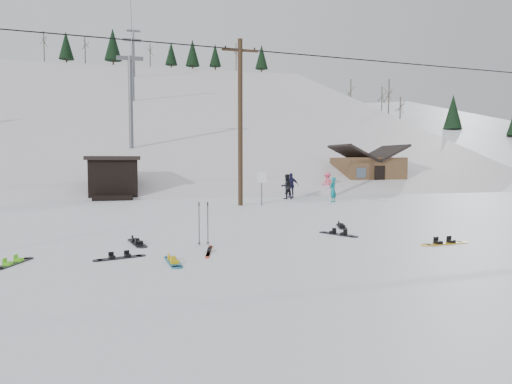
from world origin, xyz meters
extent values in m
plane|color=white|center=(0.00, 0.00, 0.00)|extent=(200.00, 200.00, 0.00)
cube|color=silver|center=(0.00, 55.00, -12.00)|extent=(60.00, 85.24, 65.97)
cube|color=white|center=(38.00, 50.00, -11.00)|extent=(45.66, 93.98, 54.59)
cylinder|color=#3A2819|center=(2.00, 14.00, 4.50)|extent=(0.26, 0.26, 9.00)
cube|color=#3A2819|center=(2.00, 14.00, 8.40)|extent=(2.00, 0.12, 0.12)
cylinder|color=black|center=(2.00, 14.00, 8.52)|extent=(0.08, 0.08, 0.12)
cylinder|color=#595B60|center=(3.10, 13.60, 0.90)|extent=(0.07, 0.07, 1.80)
cube|color=white|center=(3.10, 13.56, 1.55)|extent=(0.50, 0.04, 0.60)
cube|color=black|center=(-5.00, 21.00, 1.25)|extent=(3.00, 3.00, 2.50)
cube|color=black|center=(-5.00, 21.00, 2.62)|extent=(3.40, 3.40, 0.25)
cube|color=black|center=(-5.00, 19.20, 0.15)|extent=(2.40, 1.20, 0.30)
cylinder|color=#595B60|center=(-4.00, 30.00, 7.25)|extent=(0.36, 0.36, 8.00)
cube|color=#595B60|center=(-4.00, 30.00, 11.05)|extent=(2.20, 0.30, 0.30)
cylinder|color=#595B60|center=(-4.00, 50.00, 13.75)|extent=(0.36, 0.36, 8.00)
cube|color=#595B60|center=(-4.00, 50.00, 17.55)|extent=(2.20, 0.30, 0.30)
cylinder|color=#595B60|center=(-4.00, 70.00, 20.25)|extent=(0.36, 0.36, 8.00)
cube|color=#595B60|center=(-4.00, 70.00, 24.05)|extent=(2.20, 0.30, 0.30)
cube|color=brown|center=(15.00, 24.00, 1.35)|extent=(5.00, 4.00, 2.70)
cube|color=black|center=(13.65, 24.00, 3.05)|extent=(2.69, 4.40, 1.43)
cube|color=black|center=(16.35, 24.00, 3.05)|extent=(2.69, 4.40, 1.43)
cube|color=black|center=(15.00, 21.98, 1.10)|extent=(0.90, 0.06, 1.90)
cube|color=#186B9F|center=(-2.60, 0.64, 0.01)|extent=(0.37, 1.19, 0.02)
cylinder|color=#186B9F|center=(-2.66, 1.22, 0.01)|extent=(0.27, 0.27, 0.02)
cylinder|color=#186B9F|center=(-2.55, 0.05, 0.01)|extent=(0.27, 0.27, 0.02)
cube|color=#E3AF0B|center=(-2.62, 0.85, 0.06)|extent=(0.20, 0.16, 0.08)
cube|color=#E3AF0B|center=(-2.59, 0.43, 0.06)|extent=(0.20, 0.16, 0.08)
cube|color=red|center=(-1.58, 1.63, 0.01)|extent=(0.42, 1.52, 0.02)
cube|color=black|center=(-1.58, 1.63, 0.05)|extent=(0.14, 0.29, 0.07)
cube|color=red|center=(-1.55, 1.78, 0.01)|extent=(0.42, 1.52, 0.02)
cube|color=black|center=(-1.55, 1.78, 0.05)|extent=(0.14, 0.29, 0.07)
cylinder|color=black|center=(-1.70, 2.74, 0.61)|extent=(0.02, 0.02, 1.23)
cylinder|color=black|center=(-1.70, 2.74, 0.06)|extent=(0.09, 0.09, 0.01)
cylinder|color=black|center=(-1.70, 2.74, 1.21)|extent=(0.04, 0.04, 0.11)
cylinder|color=black|center=(-1.45, 2.74, 0.61)|extent=(0.02, 0.02, 1.23)
cylinder|color=black|center=(-1.45, 2.74, 0.06)|extent=(0.09, 0.09, 0.01)
cylinder|color=black|center=(-1.45, 2.74, 1.21)|extent=(0.04, 0.04, 0.11)
cube|color=black|center=(-3.88, 1.44, 0.01)|extent=(1.12, 0.57, 0.02)
cylinder|color=black|center=(-3.36, 1.61, 0.01)|extent=(0.25, 0.25, 0.02)
cylinder|color=black|center=(-4.40, 1.27, 0.01)|extent=(0.25, 0.25, 0.02)
cube|color=black|center=(-3.70, 1.50, 0.06)|extent=(0.18, 0.21, 0.07)
cube|color=black|center=(-4.07, 1.38, 0.06)|extent=(0.18, 0.21, 0.07)
cube|color=black|center=(-3.47, 3.45, 0.01)|extent=(0.58, 1.37, 0.03)
cylinder|color=black|center=(-3.61, 4.10, 0.01)|extent=(0.31, 0.31, 0.03)
cylinder|color=black|center=(-3.33, 2.80, 0.01)|extent=(0.31, 0.31, 0.03)
cube|color=black|center=(-3.52, 3.68, 0.07)|extent=(0.25, 0.21, 0.09)
cube|color=black|center=(-3.42, 3.21, 0.07)|extent=(0.25, 0.21, 0.09)
cube|color=black|center=(-6.33, 1.42, 0.01)|extent=(0.65, 1.17, 0.02)
cylinder|color=black|center=(-6.13, 1.96, 0.01)|extent=(0.26, 0.26, 0.02)
cube|color=#59CC18|center=(-6.26, 1.61, 0.06)|extent=(0.23, 0.20, 0.08)
cube|color=#59CC18|center=(-6.40, 1.23, 0.06)|extent=(0.23, 0.20, 0.08)
cube|color=black|center=(3.03, 3.45, 0.01)|extent=(0.86, 1.22, 0.03)
cylinder|color=black|center=(3.33, 2.91, 0.01)|extent=(0.29, 0.29, 0.03)
cylinder|color=black|center=(2.72, 3.99, 0.01)|extent=(0.29, 0.29, 0.03)
cube|color=black|center=(3.14, 3.26, 0.07)|extent=(0.25, 0.23, 0.08)
cube|color=black|center=(2.92, 3.65, 0.07)|extent=(0.25, 0.23, 0.08)
cube|color=gold|center=(5.39, 1.13, 0.01)|extent=(1.39, 0.46, 0.03)
cylinder|color=gold|center=(6.07, 1.21, 0.01)|extent=(0.31, 0.31, 0.03)
cylinder|color=gold|center=(4.71, 1.06, 0.01)|extent=(0.31, 0.31, 0.03)
cube|color=black|center=(5.63, 1.16, 0.07)|extent=(0.19, 0.24, 0.09)
cube|color=black|center=(5.14, 1.11, 0.07)|extent=(0.19, 0.24, 0.09)
cube|color=black|center=(3.90, 5.10, 0.01)|extent=(0.63, 1.23, 0.02)
cylinder|color=black|center=(4.09, 5.67, 0.01)|extent=(0.28, 0.28, 0.02)
cylinder|color=black|center=(3.72, 4.52, 0.01)|extent=(0.28, 0.28, 0.02)
cube|color=black|center=(3.97, 5.31, 0.06)|extent=(0.23, 0.20, 0.08)
cube|color=black|center=(3.84, 4.89, 0.06)|extent=(0.23, 0.20, 0.08)
imported|color=#0C787D|center=(7.73, 14.53, 0.74)|extent=(0.64, 0.61, 1.48)
imported|color=black|center=(5.76, 17.35, 0.80)|extent=(0.89, 0.77, 1.59)
imported|color=#F55678|center=(10.20, 21.12, 0.79)|extent=(1.13, 0.79, 1.59)
imported|color=#1A173B|center=(6.36, 18.15, 0.82)|extent=(1.02, 0.59, 1.64)
camera|label=1|loc=(-3.35, -10.45, 2.48)|focal=32.00mm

